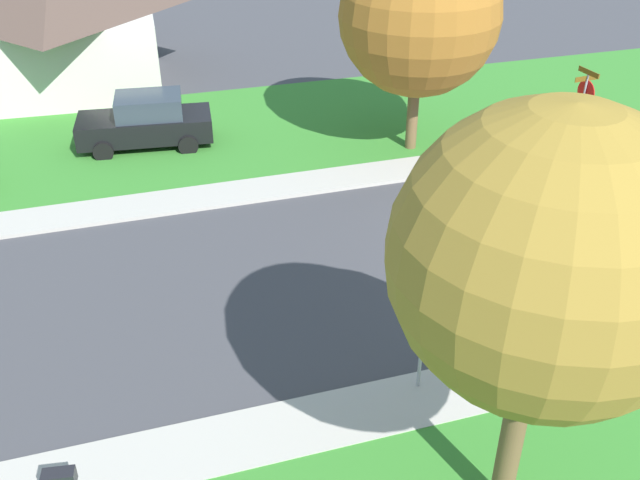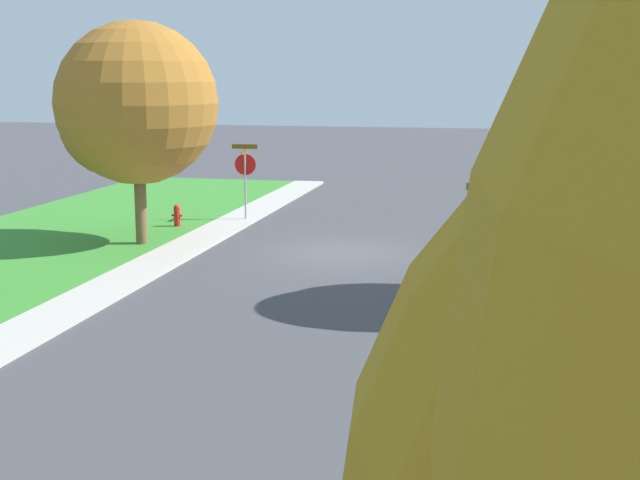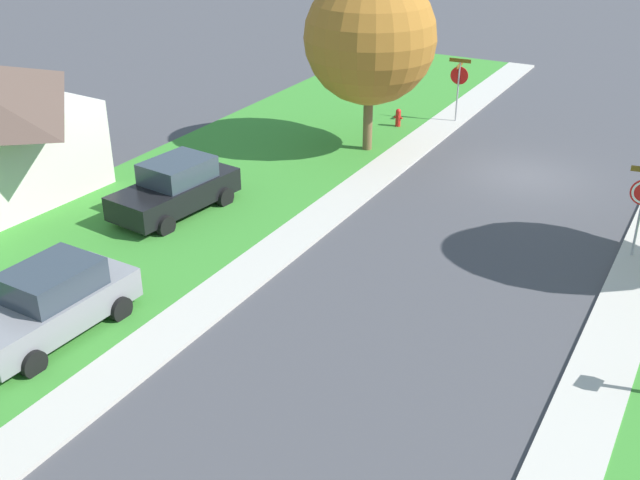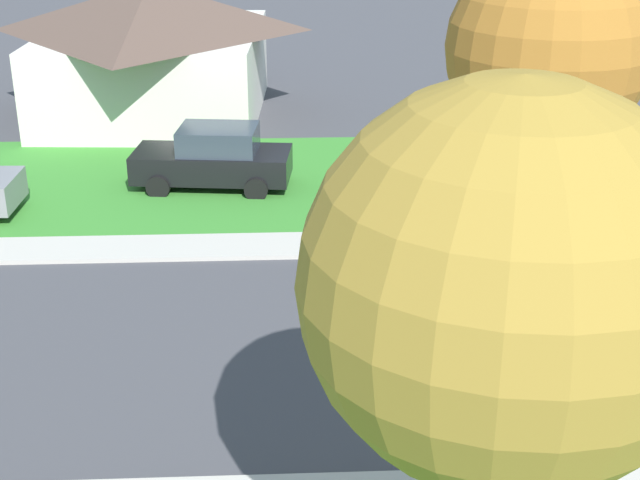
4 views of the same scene
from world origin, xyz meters
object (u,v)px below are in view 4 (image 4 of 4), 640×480
object	(u,v)px
stop_sign_far_corner	(429,381)
house_right_setback	(154,48)
car_black_across_road	(214,158)
tree_across_right	(552,53)
tree_sidewalk_mid	(515,286)

from	to	relation	value
stop_sign_far_corner	house_right_setback	distance (m)	22.08
stop_sign_far_corner	car_black_across_road	world-z (taller)	stop_sign_far_corner
tree_across_right	house_right_setback	bearing A→B (deg)	46.40
stop_sign_far_corner	tree_across_right	world-z (taller)	tree_across_right
tree_sidewalk_mid	tree_across_right	bearing A→B (deg)	-17.47
stop_sign_far_corner	tree_sidewalk_mid	xyz separation A→B (m)	(-2.66, -0.33, 2.76)
tree_across_right	tree_sidewalk_mid	bearing A→B (deg)	162.53
car_black_across_road	tree_sidewalk_mid	distance (m)	16.92
car_black_across_road	tree_across_right	distance (m)	9.37
car_black_across_road	tree_across_right	world-z (taller)	tree_across_right
tree_across_right	house_right_setback	size ratio (longest dim) A/B	0.72
stop_sign_far_corner	tree_across_right	size ratio (longest dim) A/B	0.41
tree_across_right	tree_sidewalk_mid	distance (m)	14.12
house_right_setback	tree_across_right	bearing A→B (deg)	-133.60
tree_sidewalk_mid	stop_sign_far_corner	bearing A→B (deg)	7.13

